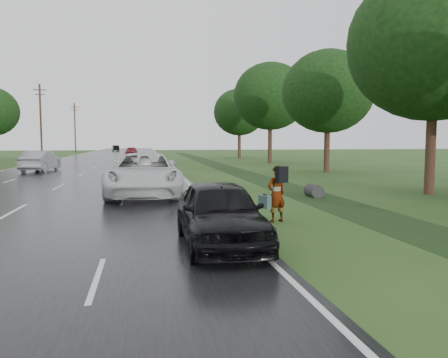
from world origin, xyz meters
TOP-DOWN VIEW (x-y plane):
  - road at (0.00, 45.00)m, footprint 14.00×180.00m
  - edge_stripe_east at (6.75, 45.00)m, footprint 0.12×180.00m
  - edge_stripe_west at (-6.75, 45.00)m, footprint 0.12×180.00m
  - center_line at (0.00, 45.00)m, footprint 0.12×180.00m
  - drainage_ditch at (11.50, 18.71)m, footprint 2.20×120.00m
  - utility_pole_far at (-9.20, 55.00)m, footprint 1.60×0.26m
  - utility_pole_distant at (-9.20, 85.00)m, footprint 1.60×0.26m
  - tree_east_b at (17.00, 10.00)m, footprint 7.60×7.60m
  - tree_east_c at (18.20, 24.00)m, footprint 7.00×7.00m
  - tree_east_d at (17.80, 38.00)m, footprint 8.00×8.00m
  - tree_east_f at (17.50, 52.00)m, footprint 7.20×7.20m
  - pedestrian at (8.16, 4.70)m, footprint 0.87×0.67m
  - white_pickup at (4.36, 11.53)m, footprint 3.25×6.73m
  - dark_sedan at (6.00, 2.00)m, footprint 1.76×4.34m
  - silver_sedan at (-3.52, 28.11)m, footprint 2.23×5.07m
  - far_car_red at (2.46, 62.85)m, footprint 1.89×4.57m
  - far_car_dark at (-2.14, 98.40)m, footprint 2.04×4.22m

SIDE VIEW (x-z plane):
  - road at x=0.00m, z-range 0.00..0.04m
  - drainage_ditch at x=11.50m, z-range -0.24..0.32m
  - edge_stripe_east at x=6.75m, z-range 0.04..0.05m
  - edge_stripe_west at x=-6.75m, z-range 0.04..0.05m
  - center_line at x=0.00m, z-range 0.04..0.05m
  - far_car_red at x=2.46m, z-range 0.04..1.36m
  - far_car_dark at x=-2.14m, z-range 0.04..1.38m
  - dark_sedan at x=6.00m, z-range 0.04..1.52m
  - silver_sedan at x=-3.52m, z-range 0.04..1.66m
  - pedestrian at x=8.16m, z-range 0.03..1.70m
  - white_pickup at x=4.36m, z-range 0.04..1.89m
  - utility_pole_far at x=-9.20m, z-range 0.20..10.20m
  - utility_pole_distant at x=-9.20m, z-range 0.20..10.20m
  - tree_east_c at x=18.20m, z-range 1.49..10.78m
  - tree_east_f at x=17.50m, z-range 1.56..11.18m
  - tree_east_b at x=17.00m, z-range 1.63..11.74m
  - tree_east_d at x=17.80m, z-range 1.77..12.53m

